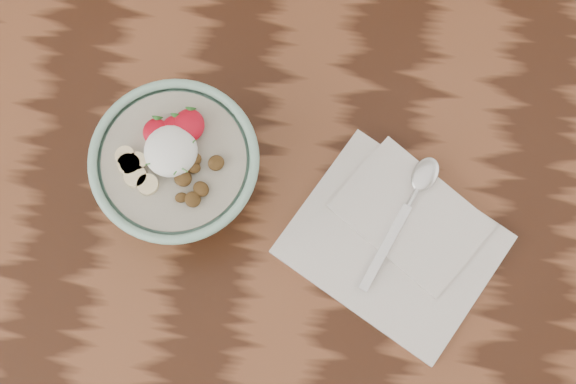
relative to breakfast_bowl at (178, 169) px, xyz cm
name	(u,v)px	position (x,y,z in cm)	size (l,w,h in cm)	color
table	(220,242)	(4.77, -5.87, -16.37)	(160.00, 90.00, 75.00)	black
breakfast_bowl	(178,169)	(0.00, 0.00, 0.00)	(20.70, 20.70, 14.18)	#88B7A2
napkin	(397,238)	(28.72, -4.46, -6.42)	(32.07, 30.18, 1.56)	silver
spoon	(415,192)	(30.43, 1.66, -5.08)	(9.88, 19.27, 1.05)	silver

